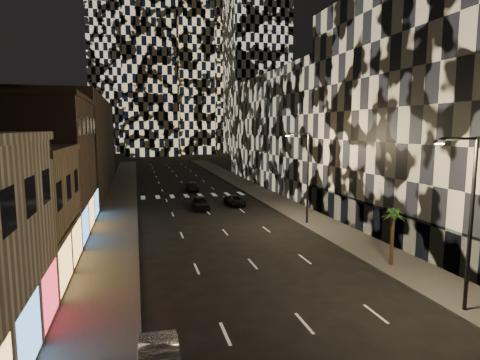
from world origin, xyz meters
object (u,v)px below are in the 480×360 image
car_dark_midlane (201,203)px  streetlight_near (468,212)px  car_dark_oncoming (192,186)px  palm_tree (393,218)px  car_dark_rightlane (235,201)px  streetlight_far (306,171)px

car_dark_midlane → streetlight_near: bearing=-71.9°
car_dark_oncoming → palm_tree: size_ratio=1.24×
streetlight_near → car_dark_rightlane: streetlight_near is taller
car_dark_rightlane → streetlight_far: bearing=-70.3°
streetlight_near → palm_tree: streetlight_near is taller
car_dark_oncoming → car_dark_rightlane: (3.50, -13.10, -0.10)m
streetlight_far → car_dark_oncoming: streetlight_far is taller
streetlight_far → car_dark_midlane: bearing=131.3°
palm_tree → streetlight_near: bearing=-96.6°
streetlight_near → car_dark_midlane: 31.69m
car_dark_rightlane → palm_tree: palm_tree is taller
streetlight_far → car_dark_oncoming: (-7.85, 24.42, -4.64)m
streetlight_near → car_dark_oncoming: size_ratio=1.84×
car_dark_midlane → palm_tree: palm_tree is taller
streetlight_near → car_dark_oncoming: bearing=100.0°
car_dark_rightlane → palm_tree: size_ratio=1.10×
streetlight_near → streetlight_far: (0.00, 20.00, 0.00)m
car_dark_midlane → palm_tree: size_ratio=1.15×
streetlight_near → streetlight_far: bearing=90.0°
car_dark_midlane → car_dark_oncoming: car_dark_midlane is taller
car_dark_rightlane → car_dark_oncoming: bearing=103.6°
streetlight_near → car_dark_midlane: bearing=106.4°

